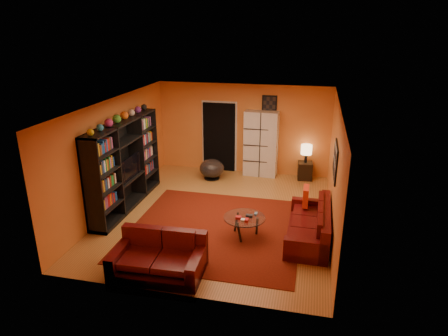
% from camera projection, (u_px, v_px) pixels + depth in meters
% --- Properties ---
extents(floor, '(6.00, 6.00, 0.00)m').
position_uv_depth(floor, '(219.00, 214.00, 9.29)').
color(floor, '#9C6830').
rests_on(floor, ground).
extents(ceiling, '(6.00, 6.00, 0.00)m').
position_uv_depth(ceiling, '(218.00, 103.00, 8.41)').
color(ceiling, white).
rests_on(ceiling, wall_back).
extents(wall_back, '(6.00, 0.00, 6.00)m').
position_uv_depth(wall_back, '(243.00, 129.00, 11.60)').
color(wall_back, orange).
rests_on(wall_back, floor).
extents(wall_front, '(6.00, 0.00, 6.00)m').
position_uv_depth(wall_front, '(172.00, 224.00, 6.10)').
color(wall_front, orange).
rests_on(wall_front, floor).
extents(wall_left, '(0.00, 6.00, 6.00)m').
position_uv_depth(wall_left, '(115.00, 154.00, 9.38)').
color(wall_left, orange).
rests_on(wall_left, floor).
extents(wall_right, '(0.00, 6.00, 6.00)m').
position_uv_depth(wall_right, '(335.00, 170.00, 8.33)').
color(wall_right, orange).
rests_on(wall_right, floor).
extents(rug, '(3.60, 3.60, 0.01)m').
position_uv_depth(rug, '(216.00, 229.00, 8.63)').
color(rug, '#501209').
rests_on(rug, floor).
extents(doorway, '(0.95, 0.10, 2.04)m').
position_uv_depth(doorway, '(219.00, 137.00, 11.81)').
color(doorway, black).
rests_on(doorway, floor).
extents(wall_art_right, '(0.03, 1.00, 0.70)m').
position_uv_depth(wall_art_right, '(335.00, 161.00, 7.95)').
color(wall_art_right, black).
rests_on(wall_art_right, wall_right).
extents(wall_art_back, '(0.42, 0.03, 0.52)m').
position_uv_depth(wall_art_back, '(269.00, 105.00, 11.17)').
color(wall_art_back, black).
rests_on(wall_art_back, wall_back).
extents(entertainment_unit, '(0.45, 3.00, 2.10)m').
position_uv_depth(entertainment_unit, '(125.00, 165.00, 9.42)').
color(entertainment_unit, black).
rests_on(entertainment_unit, floor).
extents(tv, '(0.93, 0.12, 0.54)m').
position_uv_depth(tv, '(127.00, 167.00, 9.43)').
color(tv, black).
rests_on(tv, entertainment_unit).
extents(sofa, '(0.86, 2.04, 0.85)m').
position_uv_depth(sofa, '(312.00, 226.00, 8.17)').
color(sofa, '#45090A').
rests_on(sofa, rug).
extents(loveseat, '(1.62, 1.01, 0.85)m').
position_uv_depth(loveseat, '(160.00, 257.00, 7.09)').
color(loveseat, '#45090A').
rests_on(loveseat, rug).
extents(throw_pillow, '(0.12, 0.42, 0.42)m').
position_uv_depth(throw_pillow, '(306.00, 196.00, 8.73)').
color(throw_pillow, red).
rests_on(throw_pillow, sofa).
extents(coffee_table, '(0.86, 0.86, 0.43)m').
position_uv_depth(coffee_table, '(244.00, 219.00, 8.21)').
color(coffee_table, silver).
rests_on(coffee_table, floor).
extents(storage_cabinet, '(0.96, 0.46, 1.89)m').
position_uv_depth(storage_cabinet, '(261.00, 144.00, 11.42)').
color(storage_cabinet, beige).
rests_on(storage_cabinet, floor).
extents(bowl_chair, '(0.70, 0.70, 0.57)m').
position_uv_depth(bowl_chair, '(212.00, 169.00, 11.34)').
color(bowl_chair, black).
rests_on(bowl_chair, floor).
extents(side_table, '(0.43, 0.43, 0.50)m').
position_uv_depth(side_table, '(305.00, 171.00, 11.34)').
color(side_table, black).
rests_on(side_table, floor).
extents(table_lamp, '(0.31, 0.31, 0.51)m').
position_uv_depth(table_lamp, '(306.00, 150.00, 11.13)').
color(table_lamp, black).
rests_on(table_lamp, side_table).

